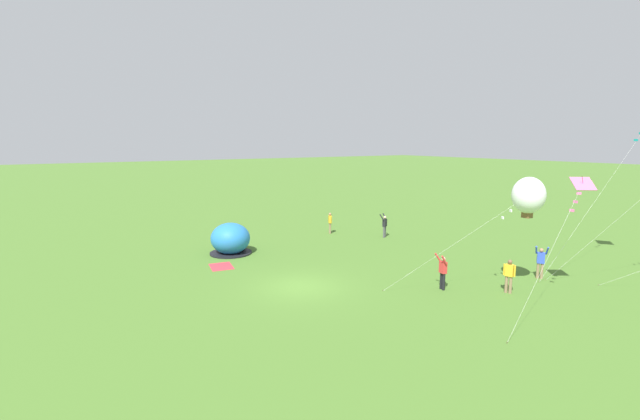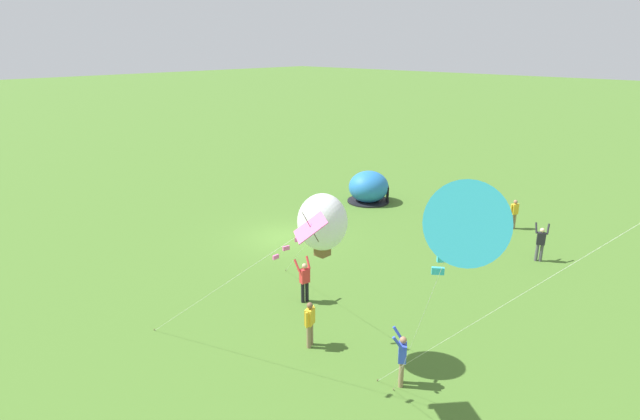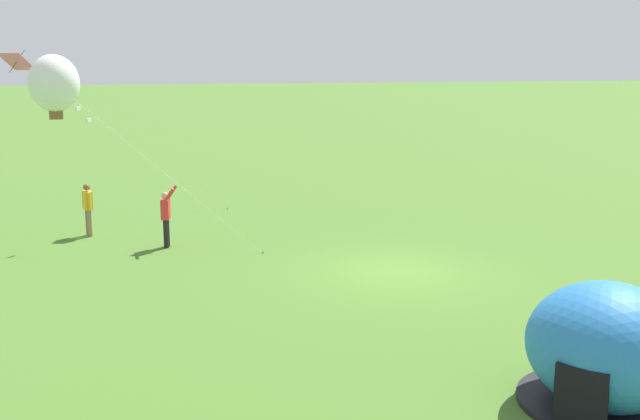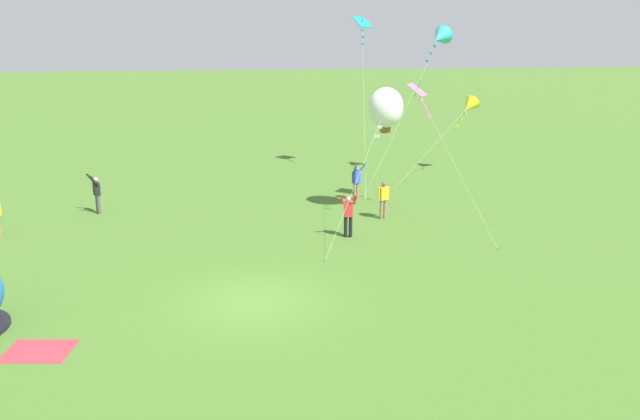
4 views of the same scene
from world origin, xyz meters
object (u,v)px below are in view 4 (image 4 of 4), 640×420
object	(u,v)px
kite_cyan	(440,38)
kite_teal	(362,27)
person_arms_raised	(97,193)
kite_white	(386,108)
person_flying_kite	(356,181)
person_center_field	(348,214)
kite_yellow	(469,106)
person_far_back	(383,198)
kite_pink	(419,95)

from	to	relation	value
kite_cyan	kite_teal	bearing A→B (deg)	146.74
person_arms_raised	kite_white	size ratio (longest dim) A/B	0.28
kite_white	kite_teal	xyz separation A→B (m)	(1.14, 9.50, 3.65)
person_flying_kite	kite_white	size ratio (longest dim) A/B	0.28
person_center_field	person_arms_raised	bearing A→B (deg)	152.97
person_flying_kite	kite_yellow	world-z (taller)	kite_yellow
person_far_back	kite_teal	world-z (taller)	kite_teal
person_flying_kite	kite_pink	size ratio (longest dim) A/B	0.25
person_far_back	person_arms_raised	world-z (taller)	person_arms_raised
person_flying_kite	kite_teal	world-z (taller)	kite_teal
person_center_field	kite_teal	xyz separation A→B (m)	(3.49, 12.68, 7.55)
kite_white	kite_yellow	bearing A→B (deg)	47.99
kite_white	person_center_field	bearing A→B (deg)	-126.47
kite_yellow	kite_teal	distance (m)	7.86
kite_white	kite_cyan	distance (m)	9.09
person_center_field	kite_white	bearing A→B (deg)	53.53
person_center_field	kite_pink	world-z (taller)	kite_pink
person_flying_kite	kite_teal	distance (m)	10.29
kite_pink	kite_teal	bearing A→B (deg)	95.06
person_far_back	person_arms_raised	bearing A→B (deg)	166.54
person_center_field	person_arms_raised	world-z (taller)	same
person_arms_raised	kite_yellow	xyz separation A→B (m)	(20.50, 5.96, 3.02)
person_flying_kite	kite_teal	size ratio (longest dim) A/B	0.21
person_arms_raised	kite_cyan	world-z (taller)	kite_cyan
person_arms_raised	kite_teal	world-z (taller)	kite_teal
person_far_back	person_flying_kite	bearing A→B (deg)	97.13
person_arms_raised	kite_cyan	xyz separation A→B (m)	(17.99, 4.72, 6.93)
person_center_field	kite_teal	world-z (taller)	kite_teal
kite_cyan	person_center_field	bearing A→B (deg)	-125.51
person_arms_raised	kite_yellow	bearing A→B (deg)	16.21
person_center_field	kite_cyan	world-z (taller)	kite_cyan
kite_teal	kite_white	bearing A→B (deg)	-96.82
person_flying_kite	person_arms_raised	distance (m)	12.42
person_arms_raised	kite_yellow	distance (m)	21.56
kite_white	person_far_back	bearing A→B (deg)	-105.14
kite_cyan	kite_teal	xyz separation A→B (m)	(-3.79, 2.48, 0.62)
kite_yellow	kite_teal	size ratio (longest dim) A/B	0.72
kite_white	kite_pink	size ratio (longest dim) A/B	0.88
kite_pink	person_flying_kite	bearing A→B (deg)	146.61
kite_pink	kite_cyan	bearing A→B (deg)	62.94
kite_yellow	kite_cyan	xyz separation A→B (m)	(-2.51, -1.24, 3.91)
person_far_back	kite_pink	bearing A→B (deg)	41.43
kite_cyan	person_arms_raised	bearing A→B (deg)	-165.29
person_center_field	kite_teal	bearing A→B (deg)	74.63
kite_cyan	kite_pink	world-z (taller)	kite_cyan
person_far_back	kite_pink	distance (m)	5.21
person_flying_kite	kite_cyan	world-z (taller)	kite_cyan
kite_white	kite_yellow	xyz separation A→B (m)	(7.43, 8.25, -0.88)
person_flying_kite	kite_cyan	distance (m)	9.87
kite_cyan	person_far_back	bearing A→B (deg)	-123.36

